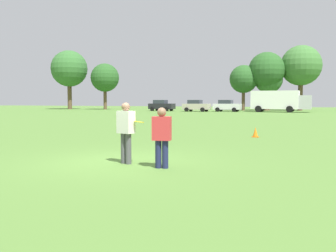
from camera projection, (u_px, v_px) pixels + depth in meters
ground_plane at (120, 162)px, 10.53m from camera, size 185.50×185.50×0.00m
player_thrower at (126, 129)px, 10.15m from camera, size 0.53×0.41×1.69m
player_defender at (162, 134)px, 9.48m from camera, size 0.51×0.34×1.57m
frisbee at (139, 122)px, 10.04m from camera, size 0.27×0.27×0.08m
traffic_cone at (255, 132)px, 17.57m from camera, size 0.32×0.32×0.48m
parked_car_near_left at (161, 105)px, 61.08m from camera, size 4.29×2.39×1.82m
parked_car_mid_left at (196, 106)px, 57.92m from camera, size 4.29×2.39×1.82m
parked_car_center at (227, 106)px, 57.38m from camera, size 4.29×2.39×1.82m
box_truck at (279, 100)px, 54.73m from camera, size 8.62×3.30×3.18m
tree_west_oak at (69, 69)px, 72.77m from camera, size 7.12×7.12×11.58m
tree_west_maple at (105, 78)px, 71.04m from camera, size 5.44×5.44×8.85m
tree_center_elm at (244, 79)px, 63.59m from camera, size 4.82×4.82×7.84m
tree_east_birch at (267, 70)px, 62.78m from camera, size 6.13×6.13×9.96m
tree_east_oak at (269, 80)px, 63.34m from camera, size 4.74×4.74×7.70m
tree_far_east_pine at (301, 66)px, 62.63m from camera, size 6.82×6.82×11.09m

